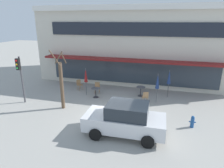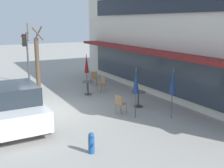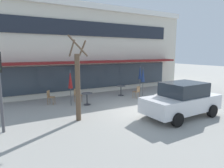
{
  "view_description": "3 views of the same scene",
  "coord_description": "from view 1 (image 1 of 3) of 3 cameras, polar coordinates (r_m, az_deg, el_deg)",
  "views": [
    {
      "loc": [
        3.07,
        -10.98,
        5.82
      ],
      "look_at": [
        -0.71,
        2.57,
        1.27
      ],
      "focal_mm": 32.0,
      "sensor_mm": 36.0,
      "label": 1
    },
    {
      "loc": [
        12.37,
        -3.47,
        4.16
      ],
      "look_at": [
        0.72,
        2.81,
        1.17
      ],
      "focal_mm": 45.0,
      "sensor_mm": 36.0,
      "label": 2
    },
    {
      "loc": [
        -6.86,
        -8.61,
        3.27
      ],
      "look_at": [
        -0.28,
        2.7,
        1.19
      ],
      "focal_mm": 32.0,
      "sensor_mm": 36.0,
      "label": 3
    }
  ],
  "objects": [
    {
      "name": "street_tree",
      "position": [
        13.68,
        -14.25,
        0.18
      ],
      "size": [
        0.92,
        0.95,
        4.04
      ],
      "color": "brown",
      "rests_on": "ground"
    },
    {
      "name": "parked_sedan",
      "position": [
        10.57,
        3.79,
        -10.0
      ],
      "size": [
        4.24,
        2.1,
        1.76
      ],
      "color": "silver",
      "rests_on": "ground"
    },
    {
      "name": "patio_umbrella_green_folded",
      "position": [
        14.59,
        12.9,
        0.74
      ],
      "size": [
        0.28,
        0.28,
        2.2
      ],
      "color": "#4C4C51",
      "rests_on": "ground"
    },
    {
      "name": "traffic_light_pole",
      "position": [
        15.42,
        -24.8,
        3.03
      ],
      "size": [
        0.26,
        0.44,
        3.4
      ],
      "color": "#47474C",
      "rests_on": "ground"
    },
    {
      "name": "cafe_table_streetside",
      "position": [
        15.58,
        -4.67,
        -2.05
      ],
      "size": [
        0.7,
        0.7,
        0.76
      ],
      "color": "#333338",
      "rests_on": "ground"
    },
    {
      "name": "cafe_table_near_wall",
      "position": [
        15.98,
        8.21,
        -1.66
      ],
      "size": [
        0.7,
        0.7,
        0.76
      ],
      "color": "#333338",
      "rests_on": "ground"
    },
    {
      "name": "cafe_chair_2",
      "position": [
        16.57,
        -4.25,
        -0.77
      ],
      "size": [
        0.48,
        0.48,
        0.89
      ],
      "color": "#9E754C",
      "rests_on": "ground"
    },
    {
      "name": "cafe_chair_0",
      "position": [
        17.44,
        -9.33,
        -0.01
      ],
      "size": [
        0.55,
        0.55,
        0.89
      ],
      "color": "#9E754C",
      "rests_on": "ground"
    },
    {
      "name": "building_facade",
      "position": [
        21.29,
        7.35,
        11.57
      ],
      "size": [
        18.33,
        9.1,
        7.04
      ],
      "color": "beige",
      "rests_on": "ground"
    },
    {
      "name": "patio_umbrella_cream_folded",
      "position": [
        15.87,
        -7.51,
        2.44
      ],
      "size": [
        0.28,
        0.28,
        2.2
      ],
      "color": "#4C4C51",
      "rests_on": "ground"
    },
    {
      "name": "ground_plane",
      "position": [
        12.8,
        -0.03,
        -9.14
      ],
      "size": [
        80.0,
        80.0,
        0.0
      ],
      "primitive_type": "plane",
      "color": "#9E9B93"
    },
    {
      "name": "fire_hydrant",
      "position": [
        12.29,
        21.99,
        -9.93
      ],
      "size": [
        0.36,
        0.2,
        0.71
      ],
      "color": "#1E4C8C",
      "rests_on": "ground"
    },
    {
      "name": "patio_umbrella_corner_open",
      "position": [
        15.88,
        16.01,
        1.9
      ],
      "size": [
        0.28,
        0.28,
        2.2
      ],
      "color": "#4C4C51",
      "rests_on": "ground"
    },
    {
      "name": "cafe_chair_1",
      "position": [
        14.68,
        9.5,
        -3.49
      ],
      "size": [
        0.52,
        0.52,
        0.89
      ],
      "color": "#9E754C",
      "rests_on": "ground"
    }
  ]
}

